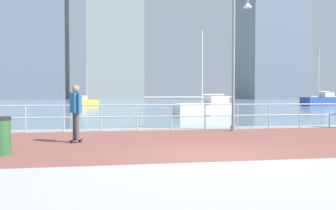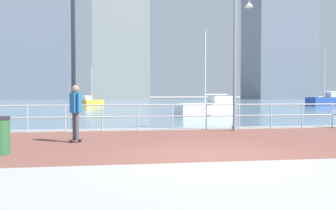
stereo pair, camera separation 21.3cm
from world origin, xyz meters
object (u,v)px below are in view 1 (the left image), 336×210
Objects in this scene: sailboat_white at (86,102)px; skateboarder at (76,108)px; lamppost at (237,50)px; sailboat_navy at (204,108)px; sailboat_teal at (319,100)px; trash_bin at (1,136)px.

skateboarder is at bearing -86.86° from sailboat_white.
lamppost reaches higher than skateboarder.
sailboat_teal reaches higher than sailboat_navy.
sailboat_white reaches higher than skateboarder.
skateboarder is 2.54m from trash_bin.
lamppost is at bearing 30.02° from trash_bin.
sailboat_teal reaches higher than lamppost.
sailboat_teal is (25.51, 27.49, -0.42)m from skateboarder.
sailboat_teal is at bearing -5.80° from sailboat_white.
skateboarder is at bearing -121.68° from sailboat_navy.
sailboat_white is at bearing 114.85° from sailboat_navy.
trash_bin is 15.89m from sailboat_navy.
skateboarder is at bearing -132.86° from sailboat_teal.
lamppost is 28.95m from sailboat_white.
sailboat_navy is 24.46m from sailboat_teal.
sailboat_white is (-0.08, 32.16, -0.03)m from trash_bin.
trash_bin is at bearing -132.66° from sailboat_teal.
trash_bin is 0.17× the size of sailboat_navy.
trash_bin is 39.98m from sailboat_teal.
lamppost reaches higher than trash_bin.
sailboat_white reaches higher than trash_bin.
sailboat_navy reaches higher than trash_bin.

